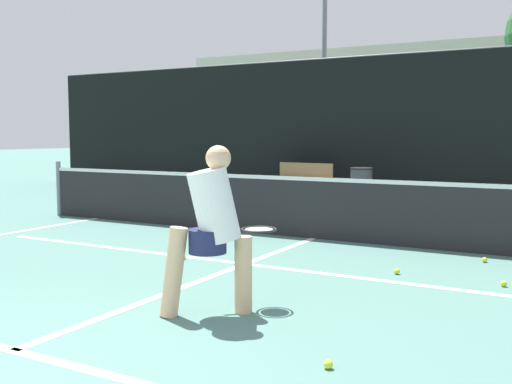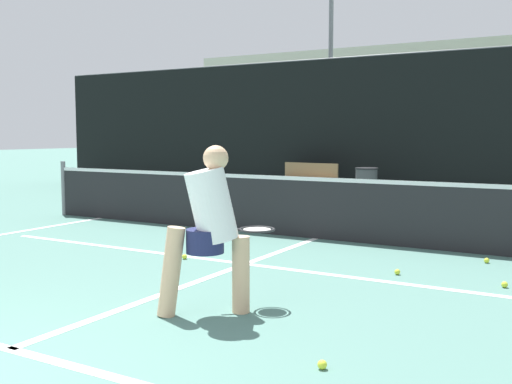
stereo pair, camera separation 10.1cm
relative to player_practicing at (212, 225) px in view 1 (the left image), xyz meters
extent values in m
cube|color=white|center=(-0.79, -1.50, -0.80)|extent=(11.00, 0.10, 0.01)
cube|color=white|center=(-0.79, 1.92, -0.80)|extent=(8.25, 0.10, 0.01)
cube|color=white|center=(-0.79, 1.26, -0.80)|extent=(0.10, 5.52, 0.01)
cylinder|color=slate|center=(-6.29, 4.02, -0.27)|extent=(0.09, 0.09, 1.07)
cube|color=#232326|center=(-0.79, 4.02, -0.33)|extent=(11.00, 0.02, 0.95)
cube|color=white|center=(-0.79, 4.02, 0.11)|extent=(11.00, 0.03, 0.06)
cube|color=black|center=(-0.79, 10.54, 0.98)|extent=(24.00, 0.06, 3.58)
cylinder|color=slate|center=(-0.79, 10.54, 2.79)|extent=(24.00, 0.04, 0.04)
cylinder|color=#DBAD84|center=(0.22, 0.17, -0.46)|extent=(0.16, 0.16, 0.70)
cylinder|color=#DBAD84|center=(-0.26, -0.22, -0.41)|extent=(0.30, 0.29, 0.81)
cylinder|color=#1E234C|center=(-0.03, -0.03, -0.15)|extent=(0.34, 0.34, 0.21)
cylinder|color=white|center=(0.01, 0.01, 0.17)|extent=(0.46, 0.44, 0.73)
sphere|color=#DBAD84|center=(0.05, 0.03, 0.59)|extent=(0.22, 0.22, 0.22)
cylinder|color=#262628|center=(-0.04, 0.29, -0.10)|extent=(0.25, 0.21, 0.03)
torus|color=#262628|center=(0.20, 0.49, -0.10)|extent=(0.48, 0.48, 0.02)
cylinder|color=beige|center=(0.20, 0.49, -0.10)|extent=(0.37, 0.37, 0.01)
sphere|color=#D1E033|center=(2.16, 2.30, -0.77)|extent=(0.07, 0.07, 0.07)
sphere|color=#D1E033|center=(1.79, 3.48, -0.77)|extent=(0.07, 0.07, 0.07)
sphere|color=#D1E033|center=(-2.04, 3.06, -0.77)|extent=(0.07, 0.07, 0.07)
sphere|color=#D1E033|center=(1.01, 2.30, -0.77)|extent=(0.07, 0.07, 0.07)
sphere|color=#D1E033|center=(1.39, -0.68, -0.77)|extent=(0.07, 0.07, 0.07)
sphere|color=#D1E033|center=(-1.62, 1.77, -0.77)|extent=(0.07, 0.07, 0.07)
cube|color=olive|center=(-3.59, 9.67, -0.37)|extent=(1.64, 0.56, 0.04)
cube|color=olive|center=(-3.57, 9.85, -0.16)|extent=(1.60, 0.24, 0.42)
cube|color=#333338|center=(-4.23, 9.75, -0.59)|extent=(0.06, 0.32, 0.44)
cube|color=#333338|center=(-2.96, 9.59, -0.59)|extent=(0.06, 0.32, 0.44)
cylinder|color=#3F3F42|center=(-1.90, 9.42, -0.43)|extent=(0.52, 0.52, 0.76)
cylinder|color=black|center=(-1.90, 9.42, -0.03)|extent=(0.55, 0.55, 0.04)
cube|color=silver|center=(-2.10, 12.96, -0.36)|extent=(1.89, 4.42, 0.90)
cube|color=#1E2328|center=(-2.10, 12.74, 0.39)|extent=(1.59, 2.65, 0.60)
cylinder|color=black|center=(-1.25, 14.38, -0.51)|extent=(0.18, 0.60, 0.60)
cylinder|color=black|center=(-1.25, 11.55, -0.51)|extent=(0.18, 0.60, 0.60)
cylinder|color=slate|center=(-5.49, 15.56, 3.23)|extent=(0.16, 0.16, 8.08)
cube|color=beige|center=(-0.79, 27.98, 2.34)|extent=(36.00, 2.40, 6.30)
camera|label=1|loc=(2.89, -4.38, 0.80)|focal=42.00mm
camera|label=2|loc=(2.98, -4.33, 0.80)|focal=42.00mm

